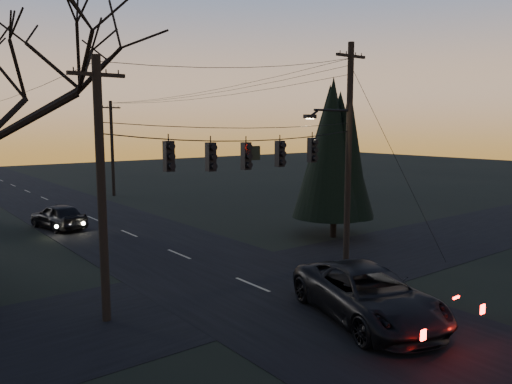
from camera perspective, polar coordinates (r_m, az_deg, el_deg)
main_road at (r=28.63m, az=-12.69°, el=-5.35°), size 8.00×120.00×0.02m
cross_road at (r=20.32m, az=-0.42°, el=-10.56°), size 60.00×7.00×0.02m
utility_pole_right at (r=23.91m, az=10.23°, el=-7.89°), size 5.00×0.30×10.00m
utility_pole_left at (r=17.57m, az=-16.68°, el=-13.90°), size 1.80×0.30×8.50m
utility_pole_far_r at (r=47.07m, az=-15.92°, el=-0.41°), size 1.80×0.30×8.50m
span_signal_assembly at (r=19.19m, az=-1.01°, el=4.34°), size 11.50×0.44×1.58m
evergreen_right at (r=28.34m, az=8.99°, el=4.49°), size 4.13×4.13×8.50m
suv_near at (r=17.01m, az=12.67°, el=-11.38°), size 4.57×6.79×1.73m
sedan_oncoming_a at (r=33.05m, az=-21.65°, el=-2.61°), size 2.63×4.84×1.56m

